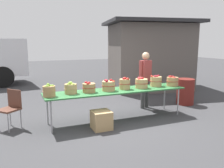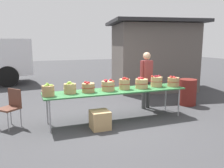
% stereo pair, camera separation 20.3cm
% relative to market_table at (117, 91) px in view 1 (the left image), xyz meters
% --- Properties ---
extents(ground_plane, '(40.00, 40.00, 0.00)m').
position_rel_market_table_xyz_m(ground_plane, '(0.00, 0.00, -0.72)').
color(ground_plane, '#38383A').
extents(market_table, '(3.50, 0.76, 0.75)m').
position_rel_market_table_xyz_m(market_table, '(0.00, 0.00, 0.00)').
color(market_table, '#2D6B38').
rests_on(market_table, ground).
extents(apple_basket_green_0, '(0.28, 0.28, 0.29)m').
position_rel_market_table_xyz_m(apple_basket_green_0, '(-1.62, -0.07, 0.16)').
color(apple_basket_green_0, '#A87F51').
rests_on(apple_basket_green_0, market_table).
extents(apple_basket_green_1, '(0.30, 0.30, 0.28)m').
position_rel_market_table_xyz_m(apple_basket_green_1, '(-1.13, 0.03, 0.16)').
color(apple_basket_green_1, tan).
rests_on(apple_basket_green_1, market_table).
extents(apple_basket_red_0, '(0.32, 0.32, 0.25)m').
position_rel_market_table_xyz_m(apple_basket_red_0, '(-0.70, 0.01, 0.15)').
color(apple_basket_red_0, '#A87F51').
rests_on(apple_basket_red_0, market_table).
extents(apple_basket_red_1, '(0.33, 0.33, 0.29)m').
position_rel_market_table_xyz_m(apple_basket_red_1, '(-0.21, 0.01, 0.16)').
color(apple_basket_red_1, tan).
rests_on(apple_basket_red_1, market_table).
extents(apple_basket_red_2, '(0.28, 0.28, 0.31)m').
position_rel_market_table_xyz_m(apple_basket_red_2, '(0.22, 0.02, 0.17)').
color(apple_basket_red_2, tan).
rests_on(apple_basket_red_2, market_table).
extents(apple_basket_red_3, '(0.33, 0.33, 0.28)m').
position_rel_market_table_xyz_m(apple_basket_red_3, '(0.68, -0.01, 0.16)').
color(apple_basket_red_3, tan).
rests_on(apple_basket_red_3, market_table).
extents(apple_basket_red_4, '(0.32, 0.32, 0.30)m').
position_rel_market_table_xyz_m(apple_basket_red_4, '(1.16, 0.06, 0.17)').
color(apple_basket_red_4, tan).
rests_on(apple_basket_red_4, market_table).
extents(apple_basket_red_5, '(0.32, 0.32, 0.28)m').
position_rel_market_table_xyz_m(apple_basket_red_5, '(1.60, -0.07, 0.16)').
color(apple_basket_red_5, '#A87F51').
rests_on(apple_basket_red_5, market_table).
extents(vendor_adult, '(0.42, 0.28, 1.63)m').
position_rel_market_table_xyz_m(vendor_adult, '(1.19, 0.65, 0.24)').
color(vendor_adult, '#3F3F3F').
rests_on(vendor_adult, ground).
extents(food_kiosk, '(3.99, 3.51, 2.74)m').
position_rel_market_table_xyz_m(food_kiosk, '(2.91, 3.25, 0.67)').
color(food_kiosk, '#59514C').
rests_on(food_kiosk, ground).
extents(folding_chair, '(0.56, 0.56, 0.86)m').
position_rel_market_table_xyz_m(folding_chair, '(-2.40, 0.39, -0.21)').
color(folding_chair, brown).
rests_on(folding_chair, ground).
extents(trash_barrel, '(0.53, 0.53, 0.80)m').
position_rel_market_table_xyz_m(trash_barrel, '(2.56, 0.52, -0.32)').
color(trash_barrel, maroon).
rests_on(trash_barrel, ground).
extents(produce_crate, '(0.41, 0.41, 0.41)m').
position_rel_market_table_xyz_m(produce_crate, '(-0.57, -0.45, -0.51)').
color(produce_crate, tan).
rests_on(produce_crate, ground).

